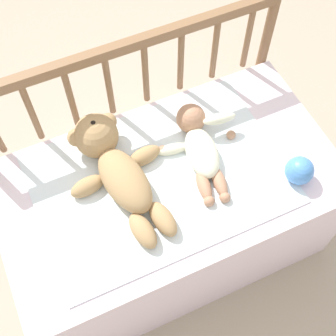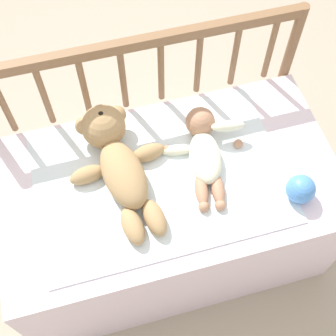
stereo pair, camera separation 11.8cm
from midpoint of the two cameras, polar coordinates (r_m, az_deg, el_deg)
The scene contains 7 objects.
ground_plane at distance 1.97m, azimuth 1.79°, elevation -8.72°, with size 12.00×12.00×0.00m, color tan.
crib_mattress at distance 1.74m, azimuth 2.02°, elevation -5.62°, with size 1.12×0.62×0.51m.
crib_rail at distance 1.64m, azimuth -0.97°, elevation 9.38°, with size 1.12×0.04×0.81m.
blanket at distance 1.51m, azimuth 1.15°, elevation -1.27°, with size 0.80×0.55×0.01m.
teddy_bear at distance 1.48m, azimuth -4.08°, elevation 1.18°, with size 0.33×0.49×0.15m.
baby at distance 1.53m, azimuth 6.61°, elevation 2.15°, with size 0.29×0.37×0.10m.
toy_ball at distance 1.51m, azimuth 18.04°, elevation -2.61°, with size 0.09×0.09×0.09m.
Camera 2 is at (-0.20, -0.70, 1.83)m, focal length 50.00 mm.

